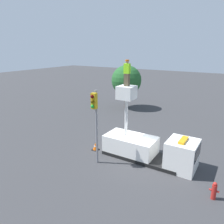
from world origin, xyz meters
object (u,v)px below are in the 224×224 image
at_px(worker, 127,73).
at_px(bucket_truck, 147,147).
at_px(tree_right_bg, 126,80).
at_px(traffic_light_pole, 95,113).
at_px(fire_hydrant, 214,191).
at_px(traffic_cone_rear, 95,147).

bearing_deg(worker, bucket_truck, 0.00).
xyz_separation_m(worker, tree_right_bg, (-6.04, 11.19, -2.36)).
xyz_separation_m(bucket_truck, traffic_light_pole, (-2.69, -2.36, 2.61)).
height_order(worker, tree_right_bg, worker).
relative_size(fire_hydrant, tree_right_bg, 0.18).
distance_m(worker, tree_right_bg, 12.94).
xyz_separation_m(traffic_light_pole, tree_right_bg, (-5.07, 13.55, 0.00)).
bearing_deg(fire_hydrant, traffic_cone_rear, 171.18).
distance_m(traffic_cone_rear, tree_right_bg, 12.96).
xyz_separation_m(traffic_light_pole, traffic_cone_rear, (-1.24, 1.62, -3.29)).
relative_size(traffic_cone_rear, tree_right_bg, 0.11).
height_order(bucket_truck, fire_hydrant, bucket_truck).
height_order(worker, traffic_cone_rear, worker).
xyz_separation_m(traffic_light_pole, fire_hydrant, (7.29, 0.29, -3.08)).
relative_size(traffic_light_pole, fire_hydrant, 5.14).
bearing_deg(bucket_truck, worker, 180.00).
bearing_deg(traffic_cone_rear, fire_hydrant, -8.82).
relative_size(traffic_light_pole, tree_right_bg, 0.92).
xyz_separation_m(worker, traffic_light_pole, (-0.97, -2.36, -2.36)).
distance_m(fire_hydrant, traffic_cone_rear, 8.63).
bearing_deg(bucket_truck, tree_right_bg, 124.74).
bearing_deg(traffic_cone_rear, worker, 18.54).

